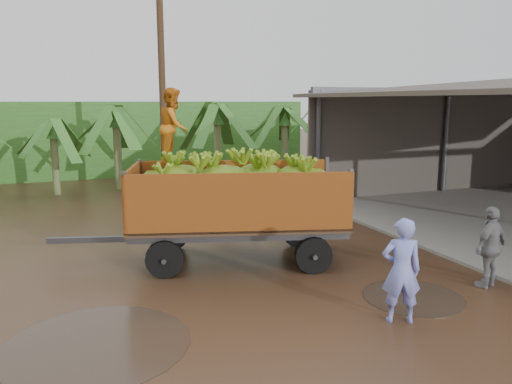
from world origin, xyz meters
TOP-DOWN VIEW (x-y plane):
  - ground at (0.00, 0.00)m, footprint 100.00×100.00m
  - hedge_north at (-2.00, 16.00)m, footprint 22.00×3.00m
  - banana_trailer at (0.41, 0.58)m, footprint 6.66×3.54m
  - man_blue at (1.86, -3.49)m, footprint 0.76×0.65m
  - man_grey at (4.48, -2.83)m, footprint 1.03×0.64m
  - utility_pole at (0.35, 8.28)m, footprint 1.20×0.24m

SIDE VIEW (x-z plane):
  - ground at x=0.00m, z-range 0.00..0.00m
  - man_grey at x=4.48m, z-range 0.00..1.63m
  - man_blue at x=1.86m, z-range 0.00..1.78m
  - banana_trailer at x=0.41m, z-range -0.52..3.41m
  - hedge_north at x=-2.00m, z-range 0.00..3.60m
  - utility_pole at x=0.35m, z-range 0.06..8.61m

